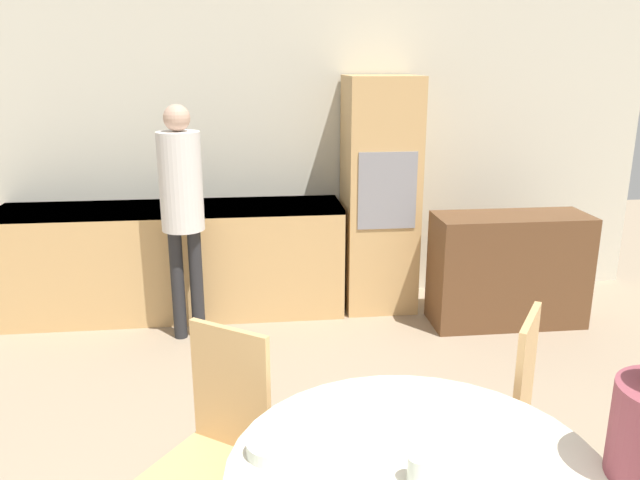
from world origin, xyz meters
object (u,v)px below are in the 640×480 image
object	(u,v)px
cup	(419,470)
person_standing	(182,197)
sideboard	(508,270)
bowl_far	(271,448)
chair_far_right	(502,405)
oven_unit	(379,195)
chair_far_left	(220,434)

from	to	relation	value
cup	person_standing	bearing A→B (deg)	109.29
sideboard	person_standing	size ratio (longest dim) A/B	0.69
sideboard	bowl_far	bearing A→B (deg)	-126.79
sideboard	chair_far_right	xyz separation A→B (m)	(-0.90, -2.05, 0.10)
chair_far_right	bowl_far	size ratio (longest dim) A/B	5.91
bowl_far	person_standing	bearing A→B (deg)	101.46
sideboard	person_standing	distance (m)	2.55
person_standing	bowl_far	distance (m)	2.67
sideboard	cup	world-z (taller)	sideboard
oven_unit	chair_far_right	world-z (taller)	oven_unit
sideboard	chair_far_left	size ratio (longest dim) A/B	1.21
chair_far_right	oven_unit	bearing A→B (deg)	-145.23
oven_unit	sideboard	size ratio (longest dim) A/B	1.60
cup	bowl_far	size ratio (longest dim) A/B	0.57
oven_unit	cup	size ratio (longest dim) A/B	20.28
oven_unit	sideboard	world-z (taller)	oven_unit
person_standing	bowl_far	size ratio (longest dim) A/B	10.43
chair_far_left	chair_far_right	distance (m)	1.25
sideboard	chair_far_left	world-z (taller)	chair_far_left
bowl_far	chair_far_left	bearing A→B (deg)	113.46
chair_far_left	chair_far_right	size ratio (longest dim) A/B	1.00
oven_unit	person_standing	distance (m)	1.62
sideboard	cup	xyz separation A→B (m)	(-1.49, -2.79, 0.35)
sideboard	chair_far_right	bearing A→B (deg)	-113.65
oven_unit	bowl_far	distance (m)	3.26
sideboard	chair_far_right	world-z (taller)	chair_far_right
oven_unit	chair_far_right	distance (m)	2.58
bowl_far	cup	bearing A→B (deg)	-23.69
sideboard	chair_far_right	size ratio (longest dim) A/B	1.21
oven_unit	sideboard	bearing A→B (deg)	-28.24
person_standing	chair_far_left	bearing A→B (deg)	-81.29
chair_far_right	person_standing	size ratio (longest dim) A/B	0.57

